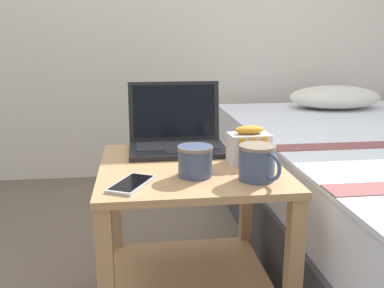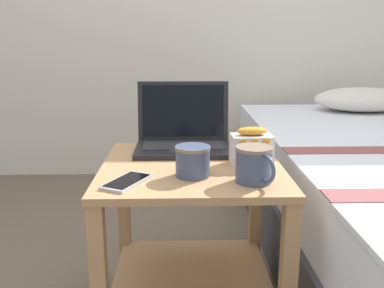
{
  "view_description": "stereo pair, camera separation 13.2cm",
  "coord_description": "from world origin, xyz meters",
  "views": [
    {
      "loc": [
        -0.17,
        -1.31,
        0.96
      ],
      "look_at": [
        0.0,
        -0.04,
        0.63
      ],
      "focal_mm": 40.0,
      "sensor_mm": 36.0,
      "label": 1
    },
    {
      "loc": [
        -0.03,
        -1.32,
        0.96
      ],
      "look_at": [
        0.0,
        -0.04,
        0.63
      ],
      "focal_mm": 40.0,
      "sensor_mm": 36.0,
      "label": 2
    }
  ],
  "objects": [
    {
      "name": "bedside_table",
      "position": [
        0.0,
        0.0,
        0.36
      ],
      "size": [
        0.58,
        0.59,
        0.55
      ],
      "color": "tan",
      "rests_on": "ground_plane"
    },
    {
      "name": "laptop",
      "position": [
        -0.02,
        0.2,
        0.6
      ],
      "size": [
        0.34,
        0.26,
        0.24
      ],
      "color": "black",
      "rests_on": "bedside_table"
    },
    {
      "name": "mug_front_left",
      "position": [
        0.17,
        -0.17,
        0.61
      ],
      "size": [
        0.11,
        0.14,
        0.1
      ],
      "color": "#3F4C6B",
      "rests_on": "bedside_table"
    },
    {
      "name": "mug_front_right",
      "position": [
        0.0,
        -0.11,
        0.6
      ],
      "size": [
        0.1,
        0.14,
        0.09
      ],
      "color": "#3F4C6B",
      "rests_on": "bedside_table"
    },
    {
      "name": "snack_bag",
      "position": [
        0.19,
        -0.0,
        0.61
      ],
      "size": [
        0.14,
        0.09,
        0.12
      ],
      "color": "silver",
      "rests_on": "bedside_table"
    },
    {
      "name": "cell_phone",
      "position": [
        -0.19,
        -0.18,
        0.56
      ],
      "size": [
        0.14,
        0.18,
        0.01
      ],
      "color": "#B7BABC",
      "rests_on": "bedside_table"
    }
  ]
}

